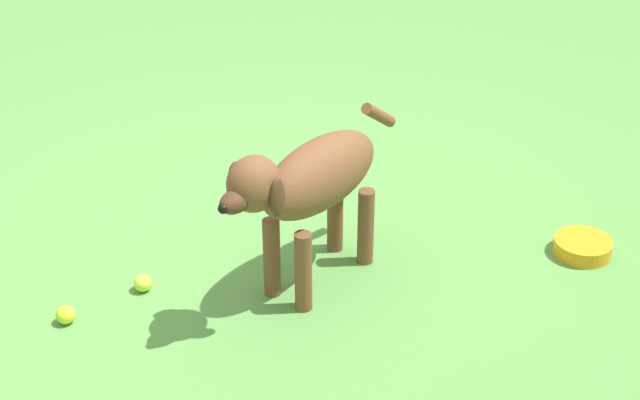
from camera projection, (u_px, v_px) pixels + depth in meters
ground at (277, 249)px, 3.64m from camera, size 14.00×14.00×0.00m
dog at (310, 183)px, 3.23m from camera, size 0.58×0.81×0.64m
tennis_ball_0 at (143, 283)px, 3.39m from camera, size 0.07×0.07×0.07m
tennis_ball_1 at (66, 315)px, 3.23m from camera, size 0.07×0.07×0.07m
water_bowl at (583, 247)px, 3.60m from camera, size 0.22×0.22×0.06m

